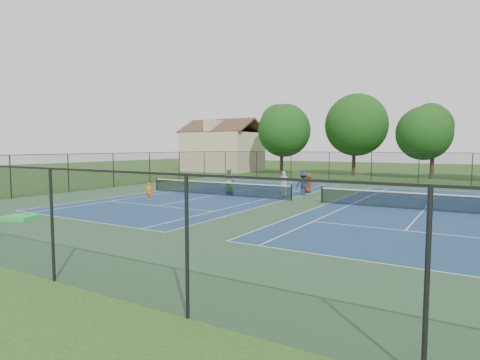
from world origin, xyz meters
The scene contains 17 objects.
ground centered at (0.00, 0.00, 0.00)m, with size 140.00×140.00×0.00m, color #234716.
court_pad centered at (0.00, 0.00, 0.00)m, with size 36.00×36.00×0.01m, color #2B4D2F.
tennis_court_left centered at (-7.00, 0.00, 0.10)m, with size 12.00×23.83×1.07m.
tennis_court_right centered at (7.00, 0.00, 0.10)m, with size 12.00×23.83×1.07m.
perimeter_fence centered at (0.00, 0.00, 1.60)m, with size 36.08×36.08×3.02m.
tree_back_a centered at (-13.00, 24.00, 6.04)m, with size 6.80×6.80×9.15m.
tree_back_b centered at (-4.00, 26.00, 6.60)m, with size 7.60×7.60×10.03m.
tree_back_c centered at (5.00, 25.00, 5.48)m, with size 6.00×6.00×8.40m.
clapboard_house centered at (-23.00, 25.00, 3.09)m, with size 10.80×8.10×7.65m.
child_player centered at (-9.38, -4.63, 0.59)m, with size 0.43×0.28×1.18m, color orange.
instructor centered at (-6.77, 1.27, 0.97)m, with size 0.95×0.74×1.95m, color gray.
bystander_a centered at (-2.60, 2.20, 0.89)m, with size 1.05×0.44×1.79m, color silver.
bystander_b centered at (-1.49, 3.18, 0.86)m, with size 1.11×0.64×1.71m, color #182236.
bystander_c centered at (-1.75, 4.87, 0.75)m, with size 0.73×0.48×1.50m, color maroon.
ball_crate centered at (-6.16, 0.46, 0.15)m, with size 0.39×0.29×0.30m, color navy.
ball_hopper centered at (-6.16, 0.46, 0.51)m, with size 0.34×0.27×0.42m, color green.
green_tarp centered at (-9.58, -13.36, 0.11)m, with size 1.40×1.15×0.21m, color green.
Camera 1 is at (9.60, -24.38, 3.56)m, focal length 30.00 mm.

